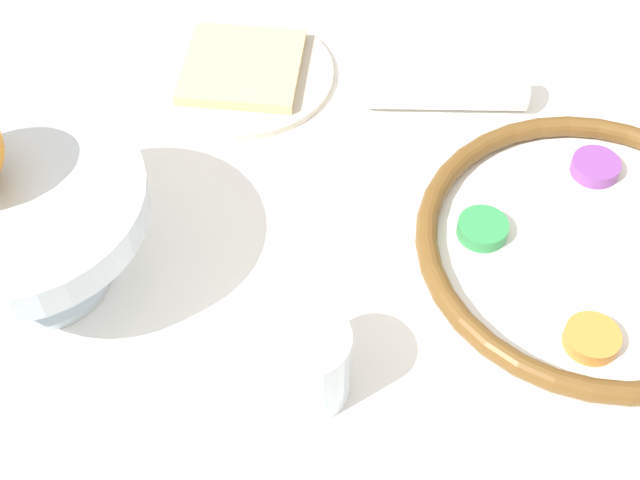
% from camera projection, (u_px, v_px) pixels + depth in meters
% --- Properties ---
extents(dining_table, '(1.22, 1.00, 0.72)m').
position_uv_depth(dining_table, '(384.00, 445.00, 1.08)').
color(dining_table, white).
rests_on(dining_table, ground_plane).
extents(seder_plate, '(0.32, 0.32, 0.03)m').
position_uv_depth(seder_plate, '(593.00, 248.00, 0.79)').
color(seder_plate, white).
rests_on(seder_plate, dining_table).
extents(fruit_stand, '(0.21, 0.21, 0.11)m').
position_uv_depth(fruit_stand, '(19.00, 212.00, 0.72)').
color(fruit_stand, silver).
rests_on(fruit_stand, dining_table).
extents(bread_plate, '(0.20, 0.20, 0.02)m').
position_uv_depth(bread_plate, '(243.00, 71.00, 0.95)').
color(bread_plate, beige).
rests_on(bread_plate, dining_table).
extents(napkin_roll, '(0.17, 0.07, 0.04)m').
position_uv_depth(napkin_roll, '(447.00, 90.00, 0.92)').
color(napkin_roll, white).
rests_on(napkin_roll, dining_table).
extents(cup_near, '(0.07, 0.07, 0.08)m').
position_uv_depth(cup_near, '(306.00, 363.00, 0.69)').
color(cup_near, silver).
rests_on(cup_near, dining_table).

